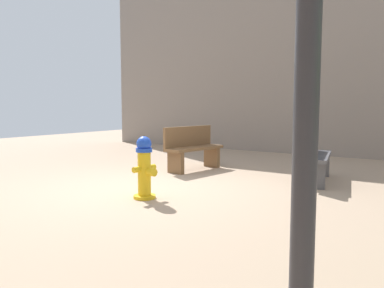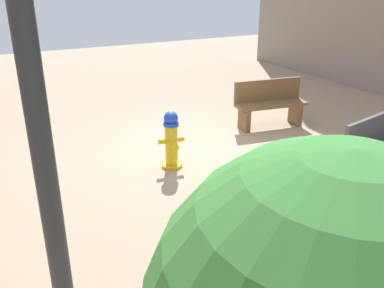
# 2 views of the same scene
# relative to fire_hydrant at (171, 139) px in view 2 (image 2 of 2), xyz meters

# --- Properties ---
(ground_plane) EXTENTS (23.40, 23.40, 0.00)m
(ground_plane) POSITION_rel_fire_hydrant_xyz_m (-0.60, -0.46, -0.48)
(ground_plane) COLOR tan
(fire_hydrant) EXTENTS (0.43, 0.40, 0.95)m
(fire_hydrant) POSITION_rel_fire_hydrant_xyz_m (0.00, 0.00, 0.00)
(fire_hydrant) COLOR gold
(fire_hydrant) RESTS_ON ground_plane
(bench_near) EXTENTS (1.51, 0.66, 0.95)m
(bench_near) POSITION_rel_fire_hydrant_xyz_m (-2.59, -0.85, 0.01)
(bench_near) COLOR brown
(bench_near) RESTS_ON ground_plane
(bench_far) EXTENTS (1.63, 0.74, 0.95)m
(bench_far) POSITION_rel_fire_hydrant_xyz_m (-2.71, 1.73, 0.02)
(bench_far) COLOR #4C4C51
(bench_far) RESTS_ON ground_plane
(street_lamp) EXTENTS (0.36, 0.36, 3.86)m
(street_lamp) POSITION_rel_fire_hydrant_xyz_m (2.27, 3.13, 1.92)
(street_lamp) COLOR #2D2D33
(street_lamp) RESTS_ON ground_plane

